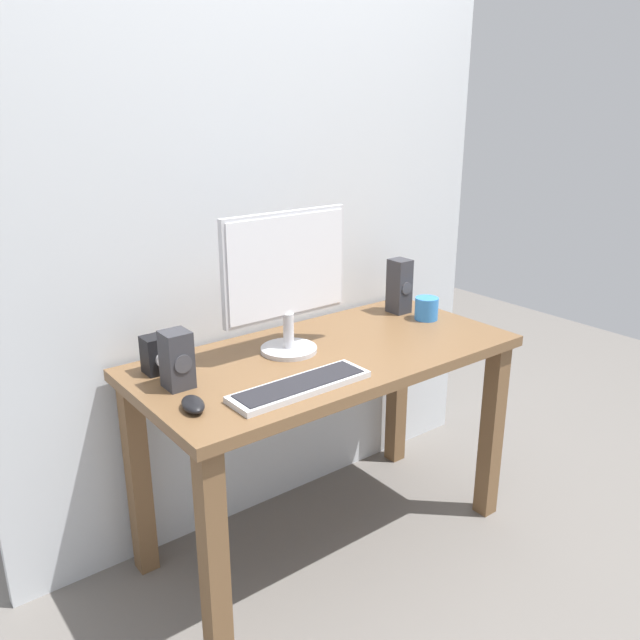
% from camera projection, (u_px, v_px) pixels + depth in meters
% --- Properties ---
extents(ground_plane, '(6.00, 6.00, 0.00)m').
position_uv_depth(ground_plane, '(326.00, 537.00, 2.45)').
color(ground_plane, slate).
extents(wall_back, '(2.05, 0.04, 3.00)m').
position_uv_depth(wall_back, '(264.00, 118.00, 2.23)').
color(wall_back, silver).
rests_on(wall_back, ground_plane).
extents(desk, '(1.31, 0.63, 0.75)m').
position_uv_depth(desk, '(327.00, 385.00, 2.25)').
color(desk, brown).
rests_on(desk, ground_plane).
extents(monitor, '(0.47, 0.19, 0.47)m').
position_uv_depth(monitor, '(286.00, 276.00, 2.13)').
color(monitor, silver).
rests_on(monitor, desk).
extents(keyboard_primary, '(0.45, 0.13, 0.02)m').
position_uv_depth(keyboard_primary, '(300.00, 386.00, 1.92)').
color(keyboard_primary, silver).
rests_on(keyboard_primary, desk).
extents(mouse, '(0.08, 0.12, 0.03)m').
position_uv_depth(mouse, '(193.00, 404.00, 1.79)').
color(mouse, black).
rests_on(mouse, desk).
extents(speaker_right, '(0.07, 0.08, 0.22)m').
position_uv_depth(speaker_right, '(399.00, 286.00, 2.59)').
color(speaker_right, '#333338').
rests_on(speaker_right, desk).
extents(speaker_left, '(0.08, 0.09, 0.17)m').
position_uv_depth(speaker_left, '(177.00, 360.00, 1.91)').
color(speaker_left, '#333338').
rests_on(speaker_left, desk).
extents(audio_controller, '(0.09, 0.08, 0.12)m').
position_uv_depth(audio_controller, '(158.00, 354.00, 2.03)').
color(audio_controller, black).
rests_on(audio_controller, desk).
extents(coffee_mug, '(0.09, 0.09, 0.09)m').
position_uv_depth(coffee_mug, '(427.00, 308.00, 2.52)').
color(coffee_mug, '#337FD8').
rests_on(coffee_mug, desk).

